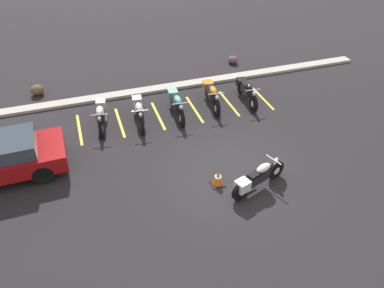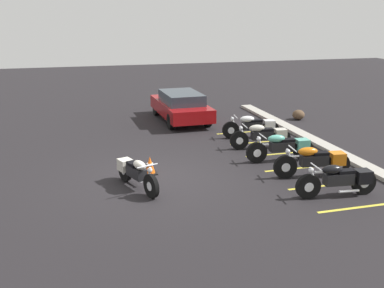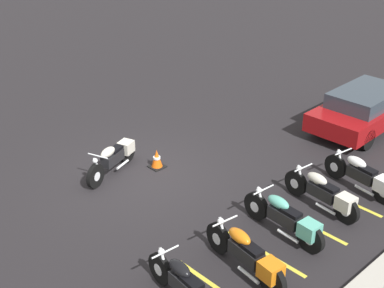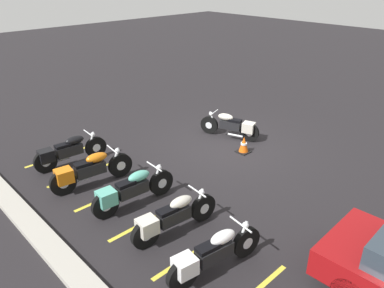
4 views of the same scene
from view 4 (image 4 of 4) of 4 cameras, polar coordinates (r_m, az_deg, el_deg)
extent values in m
plane|color=black|center=(12.33, 5.65, -0.36)|extent=(60.00, 60.00, 0.00)
cylinder|color=black|center=(13.16, 2.66, 2.93)|extent=(0.63, 0.32, 0.63)
cylinder|color=silver|center=(13.16, 2.66, 2.93)|extent=(0.27, 0.19, 0.24)
cylinder|color=black|center=(12.67, 8.78, 1.76)|extent=(0.63, 0.32, 0.63)
cylinder|color=silver|center=(12.67, 8.78, 1.76)|extent=(0.27, 0.19, 0.24)
cube|color=black|center=(12.83, 5.89, 2.91)|extent=(0.77, 0.50, 0.29)
ellipsoid|color=beige|center=(12.79, 5.14, 4.13)|extent=(0.59, 0.41, 0.23)
cube|color=black|center=(12.70, 6.61, 3.58)|extent=(0.47, 0.36, 0.08)
cube|color=beige|center=(12.62, 8.63, 2.51)|extent=(0.48, 0.45, 0.33)
cylinder|color=silver|center=(13.02, 3.15, 3.86)|extent=(0.26, 0.14, 0.51)
cylinder|color=silver|center=(12.91, 3.40, 4.84)|extent=(0.23, 0.57, 0.03)
sphere|color=silver|center=(12.98, 2.89, 4.62)|extent=(0.13, 0.13, 0.13)
cylinder|color=silver|center=(12.75, 6.61, 1.33)|extent=(0.52, 0.24, 0.07)
cylinder|color=black|center=(7.83, 8.22, -14.56)|extent=(0.21, 0.66, 0.65)
cylinder|color=silver|center=(7.83, 8.22, -14.56)|extent=(0.16, 0.26, 0.25)
cylinder|color=black|center=(7.10, -1.43, -19.28)|extent=(0.21, 0.66, 0.65)
cylinder|color=silver|center=(7.10, -1.43, -19.28)|extent=(0.16, 0.26, 0.25)
cube|color=black|center=(7.31, 3.41, -16.16)|extent=(0.38, 0.78, 0.30)
ellipsoid|color=white|center=(7.24, 4.73, -13.95)|extent=(0.33, 0.58, 0.24)
cube|color=black|center=(7.10, 2.35, -15.49)|extent=(0.30, 0.46, 0.08)
cube|color=white|center=(7.00, -1.09, -18.09)|extent=(0.41, 0.44, 0.34)
cylinder|color=silver|center=(7.60, 7.66, -13.42)|extent=(0.10, 0.26, 0.53)
cylinder|color=silver|center=(7.41, 7.43, -12.05)|extent=(0.61, 0.12, 0.04)
sphere|color=silver|center=(7.53, 8.14, -12.16)|extent=(0.14, 0.14, 0.14)
cylinder|color=silver|center=(7.48, 1.10, -18.02)|extent=(0.15, 0.55, 0.07)
cylinder|color=black|center=(8.70, 1.69, -9.68)|extent=(0.18, 0.66, 0.65)
cylinder|color=silver|center=(8.70, 1.69, -9.68)|extent=(0.15, 0.26, 0.25)
cylinder|color=black|center=(8.00, -7.09, -13.47)|extent=(0.18, 0.66, 0.65)
cylinder|color=silver|center=(8.00, -7.09, -13.47)|extent=(0.15, 0.26, 0.25)
cube|color=black|center=(8.21, -2.79, -10.82)|extent=(0.35, 0.78, 0.30)
ellipsoid|color=beige|center=(8.15, -1.68, -8.81)|extent=(0.31, 0.58, 0.24)
cube|color=black|center=(8.02, -3.82, -10.10)|extent=(0.28, 0.46, 0.08)
cube|color=beige|center=(7.91, -6.85, -12.33)|extent=(0.40, 0.43, 0.34)
cylinder|color=silver|center=(8.49, 1.09, -8.54)|extent=(0.09, 0.26, 0.53)
cylinder|color=silver|center=(8.32, 0.78, -7.20)|extent=(0.61, 0.10, 0.04)
sphere|color=silver|center=(8.43, 1.47, -7.37)|extent=(0.14, 0.14, 0.14)
cylinder|color=silver|center=(8.37, -4.73, -12.61)|extent=(0.12, 0.55, 0.07)
cylinder|color=black|center=(9.64, -4.73, -5.87)|extent=(0.17, 0.68, 0.67)
cylinder|color=silver|center=(9.64, -4.73, -5.87)|extent=(0.15, 0.26, 0.26)
cylinder|color=black|center=(8.99, -13.07, -9.06)|extent=(0.17, 0.68, 0.67)
cylinder|color=silver|center=(8.99, -13.07, -9.06)|extent=(0.15, 0.26, 0.26)
cube|color=black|center=(9.18, -9.07, -6.73)|extent=(0.34, 0.79, 0.31)
ellipsoid|color=#59B29E|center=(9.13, -8.10, -4.85)|extent=(0.30, 0.59, 0.24)
cube|color=black|center=(9.01, -10.10, -5.98)|extent=(0.28, 0.46, 0.08)
cube|color=#59B29E|center=(8.91, -12.90, -7.98)|extent=(0.39, 0.43, 0.35)
cylinder|color=silver|center=(9.45, -5.39, -4.73)|extent=(0.08, 0.27, 0.54)
cylinder|color=silver|center=(9.29, -5.77, -3.43)|extent=(0.63, 0.08, 0.04)
sphere|color=silver|center=(9.39, -5.08, -3.62)|extent=(0.14, 0.14, 0.14)
cylinder|color=silver|center=(9.35, -10.75, -8.45)|extent=(0.11, 0.56, 0.07)
cylinder|color=black|center=(10.60, -10.88, -3.18)|extent=(0.21, 0.69, 0.68)
cylinder|color=silver|center=(10.60, -10.88, -3.18)|extent=(0.16, 0.27, 0.26)
cylinder|color=black|center=(10.13, -19.04, -5.62)|extent=(0.21, 0.69, 0.68)
cylinder|color=silver|center=(10.13, -19.04, -5.62)|extent=(0.16, 0.27, 0.26)
cube|color=black|center=(10.25, -15.23, -3.70)|extent=(0.39, 0.82, 0.31)
ellipsoid|color=orange|center=(10.18, -14.33, -2.01)|extent=(0.34, 0.61, 0.25)
cube|color=black|center=(10.10, -16.27, -2.95)|extent=(0.30, 0.48, 0.08)
cube|color=orange|center=(10.06, -18.92, -4.62)|extent=(0.42, 0.46, 0.35)
cylinder|color=silver|center=(10.43, -11.61, -2.06)|extent=(0.10, 0.28, 0.55)
cylinder|color=silver|center=(10.29, -12.05, -0.82)|extent=(0.64, 0.12, 0.04)
sphere|color=silver|center=(10.37, -11.34, -1.04)|extent=(0.14, 0.14, 0.14)
cylinder|color=silver|center=(10.45, -16.65, -5.26)|extent=(0.14, 0.57, 0.07)
cylinder|color=black|center=(11.83, -14.45, -0.47)|extent=(0.18, 0.66, 0.66)
cylinder|color=silver|center=(11.83, -14.45, -0.47)|extent=(0.15, 0.26, 0.25)
cylinder|color=black|center=(11.39, -21.44, -2.55)|extent=(0.18, 0.66, 0.66)
cylinder|color=silver|center=(11.39, -21.44, -2.55)|extent=(0.15, 0.26, 0.25)
cube|color=black|center=(11.51, -18.20, -0.90)|extent=(0.35, 0.78, 0.30)
ellipsoid|color=black|center=(11.46, -17.46, 0.57)|extent=(0.31, 0.58, 0.24)
cube|color=black|center=(11.38, -19.11, -0.23)|extent=(0.28, 0.46, 0.08)
cube|color=black|center=(11.32, -21.34, -1.68)|extent=(0.39, 0.43, 0.34)
cylinder|color=silver|center=(11.69, -15.11, 0.51)|extent=(0.08, 0.26, 0.53)
cylinder|color=silver|center=(11.56, -15.52, 1.60)|extent=(0.62, 0.09, 0.04)
sphere|color=silver|center=(11.64, -14.90, 1.40)|extent=(0.14, 0.14, 0.14)
cylinder|color=silver|center=(11.69, -19.38, -2.30)|extent=(0.12, 0.55, 0.07)
cube|color=#A8A399|center=(9.13, -22.66, -12.11)|extent=(18.00, 0.50, 0.12)
cube|color=black|center=(12.01, 7.83, -1.14)|extent=(0.40, 0.40, 0.03)
cone|color=#EA590F|center=(11.90, 7.90, -0.07)|extent=(0.32, 0.32, 0.53)
cylinder|color=white|center=(11.89, 7.90, 0.05)|extent=(0.20, 0.20, 0.06)
cube|color=gold|center=(7.99, 0.07, -16.34)|extent=(0.10, 2.10, 0.00)
cube|color=gold|center=(8.89, -6.79, -11.56)|extent=(0.10, 2.10, 0.00)
cube|color=gold|center=(9.95, -12.12, -7.61)|extent=(0.10, 2.10, 0.00)
cube|color=gold|center=(11.11, -16.32, -4.40)|extent=(0.10, 2.10, 0.00)
cube|color=gold|center=(12.34, -19.67, -1.79)|extent=(0.10, 2.10, 0.00)
camera|label=1|loc=(16.84, 40.87, 28.71)|focal=35.00mm
camera|label=2|loc=(21.81, -15.46, 22.47)|focal=42.00mm
camera|label=3|loc=(14.87, -54.25, 23.21)|focal=50.00mm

